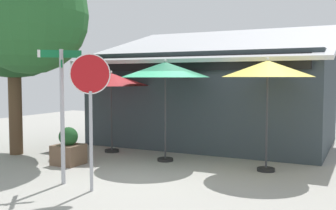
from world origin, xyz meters
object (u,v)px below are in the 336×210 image
at_px(shade_tree, 17,8).
at_px(patio_umbrella_crimson_left, 111,80).
at_px(street_sign_post, 62,102).
at_px(sidewalk_planter, 69,149).
at_px(stop_sign, 90,95).
at_px(patio_umbrella_mustard_right, 268,70).
at_px(patio_umbrella_forest_green_center, 165,70).

bearing_deg(shade_tree, patio_umbrella_crimson_left, 40.02).
relative_size(street_sign_post, sidewalk_planter, 2.91).
distance_m(stop_sign, patio_umbrella_crimson_left, 4.30).
relative_size(patio_umbrella_mustard_right, shade_tree, 0.42).
bearing_deg(street_sign_post, stop_sign, -10.95).
relative_size(patio_umbrella_crimson_left, patio_umbrella_mustard_right, 0.90).
relative_size(street_sign_post, patio_umbrella_crimson_left, 1.16).
bearing_deg(stop_sign, sidewalk_planter, 140.01).
bearing_deg(shade_tree, patio_umbrella_forest_green_center, 16.96).
relative_size(stop_sign, patio_umbrella_crimson_left, 1.11).
xyz_separation_m(stop_sign, patio_umbrella_crimson_left, (-2.07, 3.76, 0.27)).
distance_m(stop_sign, patio_umbrella_mustard_right, 4.41).
relative_size(patio_umbrella_forest_green_center, sidewalk_planter, 2.80).
distance_m(stop_sign, patio_umbrella_forest_green_center, 3.34).
height_order(patio_umbrella_crimson_left, patio_umbrella_mustard_right, patio_umbrella_mustard_right).
bearing_deg(street_sign_post, sidewalk_planter, 126.95).
height_order(street_sign_post, patio_umbrella_mustard_right, street_sign_post).
bearing_deg(street_sign_post, shade_tree, 150.22).
xyz_separation_m(street_sign_post, patio_umbrella_forest_green_center, (0.94, 3.12, 0.73)).
relative_size(patio_umbrella_mustard_right, sidewalk_planter, 2.80).
xyz_separation_m(patio_umbrella_crimson_left, shade_tree, (-2.06, -1.73, 2.08)).
height_order(shade_tree, sidewalk_planter, shade_tree).
height_order(stop_sign, sidewalk_planter, stop_sign).
xyz_separation_m(stop_sign, patio_umbrella_forest_green_center, (0.04, 3.30, 0.55)).
relative_size(street_sign_post, stop_sign, 1.04).
bearing_deg(patio_umbrella_mustard_right, patio_umbrella_crimson_left, 175.08).
relative_size(patio_umbrella_forest_green_center, shade_tree, 0.43).
bearing_deg(patio_umbrella_forest_green_center, stop_sign, -90.64).
height_order(patio_umbrella_mustard_right, sidewalk_planter, patio_umbrella_mustard_right).
height_order(stop_sign, patio_umbrella_crimson_left, stop_sign).
xyz_separation_m(street_sign_post, stop_sign, (0.90, -0.17, 0.18)).
xyz_separation_m(street_sign_post, patio_umbrella_crimson_left, (-1.17, 3.58, 0.45)).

